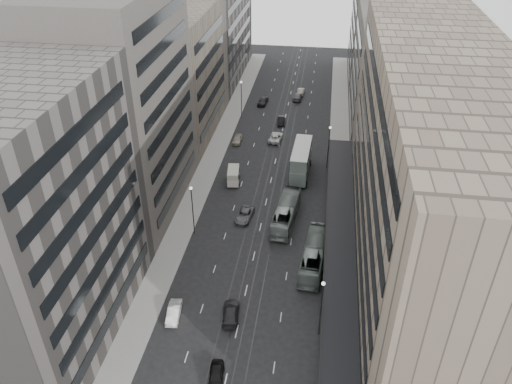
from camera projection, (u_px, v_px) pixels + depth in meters
The scene contains 28 objects.
ground at pixel (245, 296), 64.62m from camera, with size 220.00×220.00×0.00m, color black.
sidewalk_right at pixel (339, 161), 94.31m from camera, with size 4.00×125.00×0.15m, color gray.
sidewalk_left at pixel (215, 153), 97.19m from camera, with size 4.00×125.00×0.15m, color gray.
department_store at pixel (428, 178), 60.58m from camera, with size 19.20×60.00×30.00m.
building_right_mid at pixel (393, 77), 98.75m from camera, with size 15.00×28.00×24.00m, color #524B47.
building_right_far at pixel (384, 27), 122.60m from camera, with size 15.00×32.00×28.00m, color #5F5A56.
building_left_a at pixel (29, 225), 52.40m from camera, with size 15.00×28.00×30.00m, color #5F5A56.
building_left_b at pixel (121, 106), 73.76m from camera, with size 15.00×26.00×34.00m, color #524B47.
building_left_c at pixel (174, 74), 98.64m from camera, with size 15.00×28.00×25.00m, color #6F6456.
building_left_d at pixel (210, 23), 125.26m from camera, with size 15.00×38.00×28.00m, color #5F5A56.
lamp_right_near at pixel (322, 302), 56.48m from camera, with size 0.44×0.44×8.32m.
lamp_right_far at pixel (329, 142), 89.72m from camera, with size 0.44×0.44×8.32m.
lamp_left_near at pixel (192, 205), 72.93m from camera, with size 0.44×0.44×8.32m.
lamp_left_far at pixel (241, 95), 108.67m from camera, with size 0.44×0.44×8.32m.
bus_near at pixel (314, 255), 68.94m from camera, with size 2.82×12.04×3.35m, color slate.
bus_far at pixel (286, 213), 77.41m from camera, with size 2.79×11.91×3.32m, color gray.
double_decker at pixel (301, 160), 88.55m from camera, with size 3.53×10.43×5.64m.
panel_van at pixel (233, 175), 87.20m from camera, with size 2.58×4.53×2.72m.
sedan_0 at pixel (216, 376), 53.58m from camera, with size 1.62×4.03×1.37m, color black.
sedan_1 at pixel (174, 312), 61.28m from camera, with size 1.47×4.20×1.38m, color white.
sedan_2 at pixel (245, 215), 78.61m from camera, with size 2.24×4.86×1.35m, color #5C5C5E.
sedan_3 at pixel (231, 313), 61.20m from camera, with size 2.00×4.91×1.42m, color #232325.
sedan_4 at pixel (237, 139), 100.71m from camera, with size 1.65×4.11×1.40m, color #B3A994.
sedan_5 at pixel (281, 120), 108.17m from camera, with size 1.52×4.37×1.44m, color black.
sedan_6 at pixel (276, 137), 101.43m from camera, with size 2.40×5.21×1.45m, color silver.
sedan_7 at pixel (298, 96), 119.65m from camera, with size 2.10×5.17×1.50m, color #525254.
sedan_8 at pixel (263, 101), 117.11m from camera, with size 1.90×4.72×1.61m, color #252528.
sedan_9 at pixel (301, 91), 122.40m from camera, with size 1.53×4.39×1.45m, color #A5A088.
Camera 1 is at (8.13, -46.27, 46.40)m, focal length 35.00 mm.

